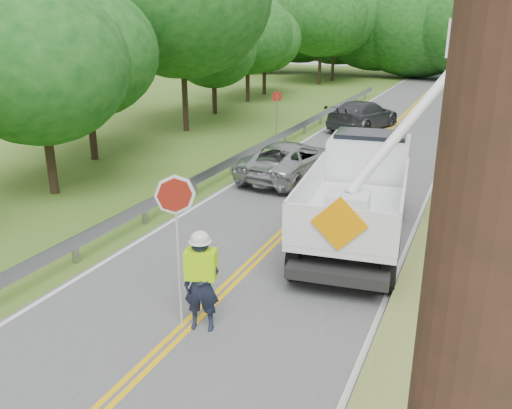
% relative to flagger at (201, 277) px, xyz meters
% --- Properties ---
extents(ground, '(140.00, 140.00, 0.00)m').
position_rel_flagger_xyz_m(ground, '(-0.32, -2.61, -1.13)').
color(ground, '#3D6320').
rests_on(ground, ground).
extents(road, '(7.20, 96.00, 0.03)m').
position_rel_flagger_xyz_m(road, '(-0.32, 11.39, -1.12)').
color(road, '#515254').
rests_on(road, ground).
extents(guardrail, '(0.18, 48.00, 0.77)m').
position_rel_flagger_xyz_m(guardrail, '(-4.34, 12.29, -0.58)').
color(guardrail, gray).
rests_on(guardrail, ground).
extents(utility_poles, '(1.60, 43.30, 10.00)m').
position_rel_flagger_xyz_m(utility_poles, '(4.68, 14.40, 4.14)').
color(utility_poles, black).
rests_on(utility_poles, ground).
extents(treeline_left, '(10.02, 55.92, 11.34)m').
position_rel_flagger_xyz_m(treeline_left, '(-11.03, 26.76, 4.67)').
color(treeline_left, '#332319').
rests_on(treeline_left, ground).
extents(treeline_horizon, '(57.35, 14.90, 11.60)m').
position_rel_flagger_xyz_m(treeline_horizon, '(1.85, 53.47, 4.37)').
color(treeline_horizon, '#0F4413').
rests_on(treeline_horizon, ground).
extents(flagger, '(1.16, 0.64, 3.13)m').
position_rel_flagger_xyz_m(flagger, '(0.00, 0.00, 0.00)').
color(flagger, '#191E33').
rests_on(flagger, road).
extents(bucket_truck, '(4.30, 7.49, 7.05)m').
position_rel_flagger_xyz_m(bucket_truck, '(1.78, 6.57, 0.46)').
color(bucket_truck, black).
rests_on(bucket_truck, road).
extents(suv_silver, '(3.02, 5.49, 1.46)m').
position_rel_flagger_xyz_m(suv_silver, '(-2.06, 10.74, -0.39)').
color(suv_silver, '#A9AAB0').
rests_on(suv_silver, road).
extents(suv_darkgrey, '(3.57, 5.90, 1.60)m').
position_rel_flagger_xyz_m(suv_darkgrey, '(-1.78, 21.87, -0.31)').
color(suv_darkgrey, '#3A3C41').
rests_on(suv_darkgrey, road).
extents(stop_sign_permanent, '(0.51, 0.22, 2.53)m').
position_rel_flagger_xyz_m(stop_sign_permanent, '(-5.15, 17.03, 0.54)').
color(stop_sign_permanent, gray).
rests_on(stop_sign_permanent, ground).
extents(yard_sign, '(0.45, 0.15, 0.66)m').
position_rel_flagger_xyz_m(yard_sign, '(5.44, 5.81, -0.66)').
color(yard_sign, white).
rests_on(yard_sign, ground).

